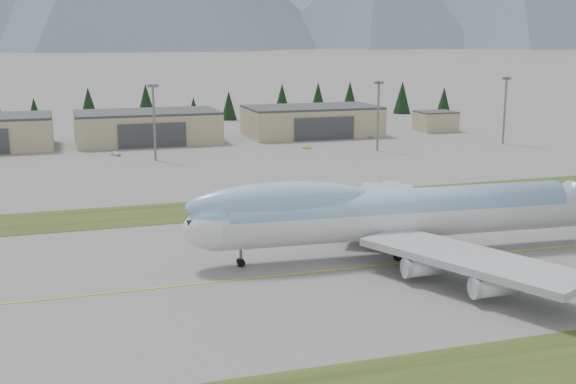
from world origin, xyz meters
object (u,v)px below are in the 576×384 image
object	(u,v)px
service_vehicle_b	(307,149)
boeing_747_freighter	(402,212)
hangar_center	(147,127)
hangar_right	(312,121)
service_vehicle_a	(116,156)
service_vehicle_c	(370,138)

from	to	relation	value
service_vehicle_b	boeing_747_freighter	bearing A→B (deg)	-172.62
boeing_747_freighter	hangar_center	bearing A→B (deg)	103.16
hangar_right	hangar_center	bearing A→B (deg)	180.00
hangar_right	service_vehicle_b	size ratio (longest dim) A/B	15.38
boeing_747_freighter	service_vehicle_a	world-z (taller)	boeing_747_freighter
hangar_right	service_vehicle_b	world-z (taller)	hangar_right
boeing_747_freighter	hangar_right	xyz separation A→B (m)	(35.45, 145.16, -1.78)
service_vehicle_b	service_vehicle_c	world-z (taller)	service_vehicle_c
hangar_center	boeing_747_freighter	bearing A→B (deg)	-80.40
service_vehicle_b	hangar_center	bearing A→B (deg)	76.16
service_vehicle_a	hangar_center	bearing A→B (deg)	37.02
service_vehicle_c	service_vehicle_b	bearing A→B (deg)	-128.93
hangar_center	service_vehicle_b	bearing A→B (deg)	-32.53
hangar_center	hangar_right	size ratio (longest dim) A/B	1.00
hangar_right	service_vehicle_c	size ratio (longest dim) A/B	13.20
boeing_747_freighter	service_vehicle_a	size ratio (longest dim) A/B	20.59
hangar_center	service_vehicle_c	world-z (taller)	hangar_center
hangar_right	service_vehicle_b	xyz separation A→B (m)	(-12.48, -30.31, -5.39)
hangar_right	service_vehicle_c	world-z (taller)	hangar_right
boeing_747_freighter	hangar_center	xyz separation A→B (m)	(-24.55, 145.16, -1.78)
hangar_center	hangar_right	bearing A→B (deg)	0.00
hangar_center	service_vehicle_a	size ratio (longest dim) A/B	11.99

